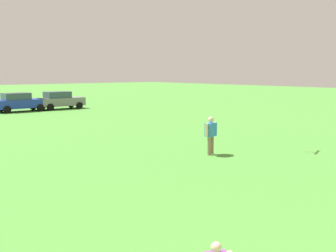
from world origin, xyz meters
TOP-DOWN VIEW (x-y plane):
  - adult_bystander at (7.94, 10.73)m, footprint 0.76×0.43m
  - parked_car_blue_2 at (8.13, 34.74)m, footprint 4.30×2.02m
  - parked_car_gray_3 at (11.98, 34.70)m, footprint 4.30×2.02m

SIDE VIEW (x-z plane):
  - parked_car_blue_2 at x=8.13m, z-range 0.02..1.70m
  - parked_car_gray_3 at x=11.98m, z-range 0.02..1.70m
  - adult_bystander at x=7.94m, z-range 0.15..1.80m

